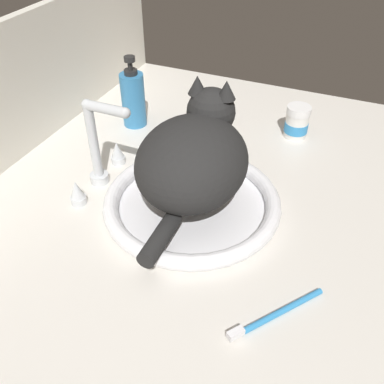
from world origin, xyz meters
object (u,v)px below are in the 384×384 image
object	(u,v)px
sink_basin	(192,202)
pill_bottle	(297,123)
soap_pump_bottle	(133,99)
toothbrush	(274,315)
cat	(195,156)
faucet	(99,152)

from	to	relation	value
sink_basin	pill_bottle	size ratio (longest dim) A/B	4.35
pill_bottle	soap_pump_bottle	distance (cm)	41.50
soap_pump_bottle	pill_bottle	bearing A→B (deg)	-75.29
sink_basin	toothbrush	size ratio (longest dim) A/B	2.38
cat	toothbrush	distance (cm)	31.87
sink_basin	pill_bottle	bearing A→B (deg)	-20.18
faucet	toothbrush	world-z (taller)	faucet
cat	soap_pump_bottle	size ratio (longest dim) A/B	1.93
soap_pump_bottle	toothbrush	xyz separation A→B (cm)	(-43.87, -48.89, -6.67)
cat	pill_bottle	world-z (taller)	cat
faucet	toothbrush	size ratio (longest dim) A/B	1.31
cat	toothbrush	xyz separation A→B (cm)	(-20.30, -21.97, -11.00)
faucet	cat	size ratio (longest dim) A/B	0.56
sink_basin	toothbrush	xyz separation A→B (cm)	(-18.86, -21.94, -0.78)
sink_basin	toothbrush	world-z (taller)	sink_basin
faucet	soap_pump_bottle	xyz separation A→B (cm)	(25.02, 5.96, -0.59)
cat	toothbrush	size ratio (longest dim) A/B	2.35
sink_basin	soap_pump_bottle	bearing A→B (deg)	47.12
faucet	toothbrush	bearing A→B (deg)	-113.71
sink_basin	cat	world-z (taller)	cat
soap_pump_bottle	faucet	bearing A→B (deg)	-166.60
faucet	pill_bottle	distance (cm)	49.36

